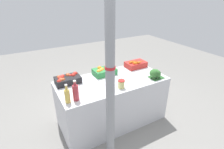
# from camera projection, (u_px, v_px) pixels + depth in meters

# --- Properties ---
(ground_plane) EXTENTS (10.00, 10.00, 0.00)m
(ground_plane) POSITION_uv_depth(u_px,v_px,m) (112.00, 119.00, 3.15)
(ground_plane) COLOR gray
(market_table) EXTENTS (1.75, 0.84, 0.80)m
(market_table) POSITION_uv_depth(u_px,v_px,m) (112.00, 101.00, 2.97)
(market_table) COLOR silver
(market_table) RESTS_ON ground_plane
(support_pole) EXTENTS (0.12, 0.12, 2.66)m
(support_pole) POSITION_uv_depth(u_px,v_px,m) (110.00, 69.00, 1.88)
(support_pole) COLOR gray
(support_pole) RESTS_ON ground_plane
(apple_crate) EXTENTS (0.38, 0.24, 0.14)m
(apple_crate) POSITION_uv_depth(u_px,v_px,m) (67.00, 79.00, 2.69)
(apple_crate) COLOR black
(apple_crate) RESTS_ON market_table
(orange_crate) EXTENTS (0.38, 0.24, 0.14)m
(orange_crate) POSITION_uv_depth(u_px,v_px,m) (104.00, 71.00, 2.97)
(orange_crate) COLOR #2D8442
(orange_crate) RESTS_ON market_table
(carrot_crate) EXTENTS (0.38, 0.24, 0.14)m
(carrot_crate) POSITION_uv_depth(u_px,v_px,m) (136.00, 64.00, 3.26)
(carrot_crate) COLOR red
(carrot_crate) RESTS_ON market_table
(broccoli_pile) EXTENTS (0.24, 0.18, 0.16)m
(broccoli_pile) POSITION_uv_depth(u_px,v_px,m) (155.00, 74.00, 2.83)
(broccoli_pile) COLOR #2D602D
(broccoli_pile) RESTS_ON market_table
(juice_bottle_golden) EXTENTS (0.07, 0.07, 0.26)m
(juice_bottle_golden) POSITION_uv_depth(u_px,v_px,m) (67.00, 95.00, 2.20)
(juice_bottle_golden) COLOR gold
(juice_bottle_golden) RESTS_ON market_table
(juice_bottle_ruby) EXTENTS (0.08, 0.08, 0.29)m
(juice_bottle_ruby) POSITION_uv_depth(u_px,v_px,m) (76.00, 92.00, 2.24)
(juice_bottle_ruby) COLOR #B2333D
(juice_bottle_ruby) RESTS_ON market_table
(pickle_jar) EXTENTS (0.10, 0.10, 0.13)m
(pickle_jar) POSITION_uv_depth(u_px,v_px,m) (121.00, 84.00, 2.55)
(pickle_jar) COLOR #D1CC75
(pickle_jar) RESTS_ON market_table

